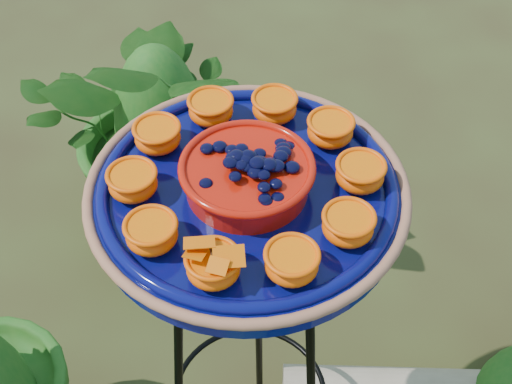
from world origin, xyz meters
TOP-DOWN VIEW (x-y plane):
  - tripod_stand at (0.03, 0.07)m, footprint 0.47×0.47m
  - feeder_dish at (0.03, 0.07)m, footprint 0.65×0.65m
  - shrub_back_left at (-0.65, 0.68)m, footprint 0.87×0.81m

SIDE VIEW (x-z plane):
  - shrub_back_left at x=-0.65m, z-range 0.00..0.79m
  - tripod_stand at x=0.03m, z-range 0.11..1.08m
  - feeder_dish at x=0.03m, z-range 0.97..1.08m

